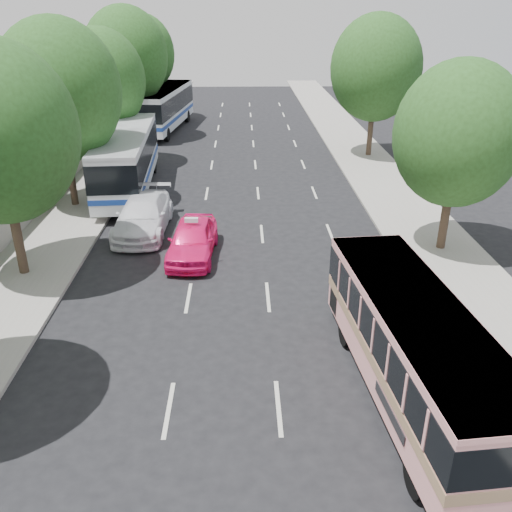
{
  "coord_description": "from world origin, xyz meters",
  "views": [
    {
      "loc": [
        0.1,
        -13.28,
        9.69
      ],
      "look_at": [
        0.57,
        4.11,
        1.6
      ],
      "focal_mm": 38.0,
      "sensor_mm": 36.0,
      "label": 1
    }
  ],
  "objects_px": {
    "pink_bus": "(414,342)",
    "pink_taxi": "(192,239)",
    "white_pickup": "(143,215)",
    "tour_coach_rear": "(164,105)",
    "tour_coach_front": "(127,156)"
  },
  "relations": [
    {
      "from": "pink_taxi",
      "to": "white_pickup",
      "type": "bearing_deg",
      "value": 134.6
    },
    {
      "from": "white_pickup",
      "to": "tour_coach_rear",
      "type": "bearing_deg",
      "value": 95.79
    },
    {
      "from": "pink_taxi",
      "to": "tour_coach_rear",
      "type": "bearing_deg",
      "value": 102.94
    },
    {
      "from": "tour_coach_front",
      "to": "tour_coach_rear",
      "type": "height_order",
      "value": "tour_coach_rear"
    },
    {
      "from": "pink_taxi",
      "to": "tour_coach_rear",
      "type": "relative_size",
      "value": 0.39
    },
    {
      "from": "pink_bus",
      "to": "pink_taxi",
      "type": "height_order",
      "value": "pink_bus"
    },
    {
      "from": "tour_coach_front",
      "to": "tour_coach_rear",
      "type": "relative_size",
      "value": 0.97
    },
    {
      "from": "pink_bus",
      "to": "white_pickup",
      "type": "height_order",
      "value": "pink_bus"
    },
    {
      "from": "white_pickup",
      "to": "tour_coach_front",
      "type": "relative_size",
      "value": 0.49
    },
    {
      "from": "pink_bus",
      "to": "pink_taxi",
      "type": "relative_size",
      "value": 2.0
    },
    {
      "from": "white_pickup",
      "to": "tour_coach_front",
      "type": "bearing_deg",
      "value": 107.41
    },
    {
      "from": "white_pickup",
      "to": "tour_coach_rear",
      "type": "xyz_separation_m",
      "value": [
        -1.8,
        22.66,
        1.27
      ]
    },
    {
      "from": "tour_coach_front",
      "to": "white_pickup",
      "type": "bearing_deg",
      "value": -77.44
    },
    {
      "from": "pink_bus",
      "to": "tour_coach_rear",
      "type": "bearing_deg",
      "value": 102.21
    },
    {
      "from": "white_pickup",
      "to": "tour_coach_rear",
      "type": "height_order",
      "value": "tour_coach_rear"
    }
  ]
}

